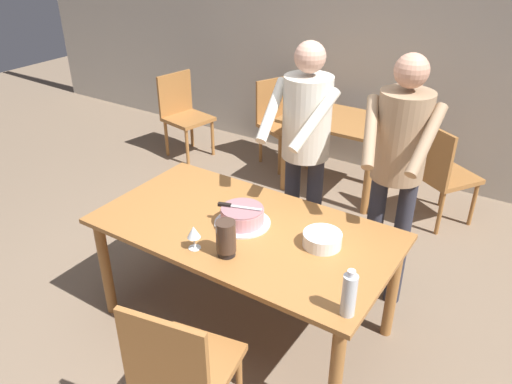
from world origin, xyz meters
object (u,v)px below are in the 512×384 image
Objects in this scene: plate_stack at (322,239)px; water_bottle at (349,294)px; background_table at (339,135)px; chair_near_side at (181,368)px; background_chair_0 at (441,171)px; background_chair_1 at (183,112)px; hurricane_lamp at (226,238)px; background_chair_3 at (280,119)px; person_standing_beside at (398,159)px; main_dining_table at (244,240)px; cake_knife at (231,206)px; cake_on_platter at (242,216)px; wine_glass_near at (194,233)px; person_cutting_cake at (305,139)px.

water_bottle is at bearing -51.39° from plate_stack.
chair_near_side is at bearing -79.67° from background_table.
background_chair_0 and background_chair_1 have the same top height.
background_chair_0 is (0.98, -0.08, -0.09)m from background_table.
hurricane_lamp reaches higher than background_chair_3.
person_standing_beside reaches higher than background_chair_0.
hurricane_lamp is at bearing -74.50° from main_dining_table.
background_chair_3 is at bearing 125.50° from plate_stack.
hurricane_lamp is at bearing -58.64° from cake_knife.
background_chair_0 is 2.78m from background_chair_1.
background_chair_1 reaches higher than cake_on_platter.
cake_on_platter is 0.37m from wine_glass_near.
wine_glass_near is 0.93m from water_bottle.
person_standing_beside is (0.57, 1.01, 0.22)m from hurricane_lamp.
plate_stack is at bearing 128.61° from water_bottle.
water_bottle is 1.34m from person_cutting_cake.
person_cutting_cake is 1.91× the size of background_chair_0.
water_bottle reaches higher than background_table.
cake_knife is 1.06m from person_standing_beside.
background_chair_0 is (0.45, 2.81, 0.00)m from chair_near_side.
background_chair_0 and background_chair_3 have the same top height.
water_bottle is at bearing -37.51° from background_chair_1.
water_bottle is 0.25× the size of background_table.
hurricane_lamp is at bearing -71.00° from cake_on_platter.
background_table is at bearing 98.59° from main_dining_table.
cake_knife is at bearing -111.47° from background_chair_0.
cake_knife is 2.06m from background_table.
person_standing_beside is (0.63, 0.03, 0.00)m from person_cutting_cake.
background_chair_1 reaches higher than wine_glass_near.
person_cutting_cake reaches higher than water_bottle.
hurricane_lamp is at bearing -137.25° from plate_stack.
cake_on_platter is at bearing -94.19° from person_cutting_cake.
person_cutting_cake is (-0.45, 0.62, 0.29)m from plate_stack.
plate_stack is 1.02m from chair_near_side.
background_table is at bearing 4.48° from background_chair_1.
background_table is at bearing 111.90° from plate_stack.
background_chair_1 reaches higher than cake_knife.
water_bottle is 1.19× the size of hurricane_lamp.
person_standing_beside is 1.91× the size of background_chair_0.
person_cutting_cake is 2.03m from background_chair_3.
background_table is (-0.21, 2.03, -0.29)m from cake_knife.
wine_glass_near is (-0.11, -0.34, 0.20)m from main_dining_table.
background_chair_3 is (-0.99, 2.62, -0.36)m from wine_glass_near.
water_bottle is 3.29m from background_chair_3.
plate_stack is 0.88× the size of water_bottle.
plate_stack is at bearing -54.50° from background_chair_3.
person_cutting_cake is (-0.80, 1.05, 0.21)m from water_bottle.
background_chair_0 is at bearing 68.53° from cake_knife.
chair_near_side and background_chair_1 have the same top height.
person_cutting_cake is 0.63m from person_standing_beside.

